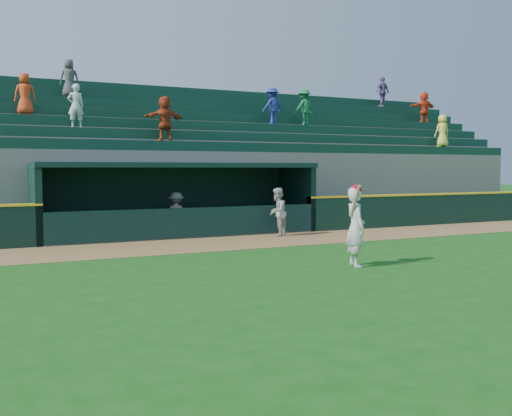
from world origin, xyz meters
name	(u,v)px	position (x,y,z in m)	size (l,w,h in m)	color
ground	(287,271)	(0.00, 0.00, 0.00)	(120.00, 120.00, 0.00)	#174D13
warning_track	(208,244)	(0.00, 4.90, 0.01)	(40.00, 3.00, 0.01)	olive
field_wall_right	(468,208)	(12.25, 6.55, 0.60)	(15.50, 0.30, 1.20)	black
wall_stripe_right	(469,193)	(12.25, 6.55, 1.23)	(15.50, 0.32, 0.06)	yellow
dugout_player_front	(277,212)	(2.82, 5.81, 0.81)	(0.79, 0.62, 1.63)	#ACABA6
dugout_player_inside	(177,214)	(-0.12, 7.59, 0.73)	(0.95, 0.54, 1.47)	#979792
dugout	(176,195)	(0.00, 8.00, 1.36)	(9.40, 2.80, 2.46)	slate
stands	(142,165)	(0.01, 12.56, 2.40)	(34.50, 6.25, 7.14)	slate
batter_at_plate	(356,226)	(1.69, -0.19, 0.95)	(0.59, 0.86, 1.92)	silver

